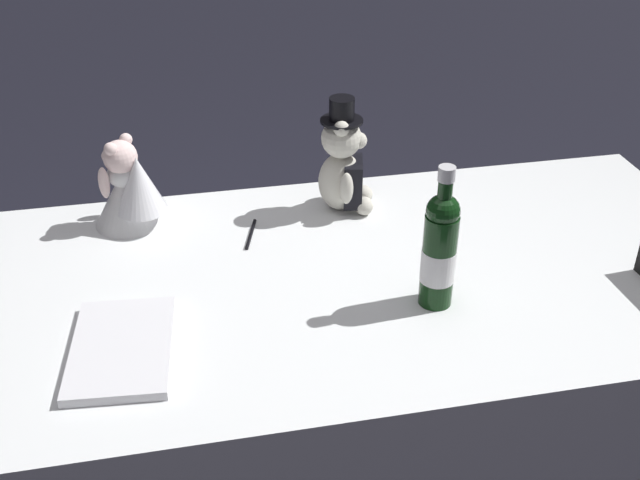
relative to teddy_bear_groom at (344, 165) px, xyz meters
The scene contains 6 objects.
reception_table 0.58m from the teddy_bear_groom, 112.37° to the right, with size 2.04×0.93×0.71m, color white.
teddy_bear_groom is the anchor object (origin of this frame).
teddy_bear_bride 0.55m from the teddy_bear_groom, behind, with size 0.21×0.20×0.24m.
champagne_bottle 0.46m from the teddy_bear_groom, 77.17° to the right, with size 0.07×0.07×0.33m.
signing_pen 0.30m from the teddy_bear_groom, 161.30° to the right, with size 0.05×0.14×0.01m.
guestbook 0.76m from the teddy_bear_groom, 139.33° to the right, with size 0.20×0.30×0.02m, color white.
Camera 1 is at (-0.29, -1.44, 1.72)m, focal length 43.30 mm.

